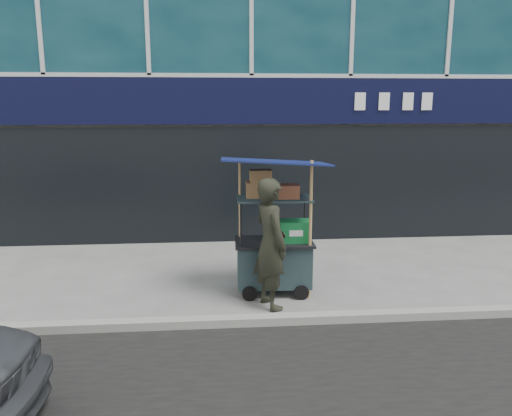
{
  "coord_description": "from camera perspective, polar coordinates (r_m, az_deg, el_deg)",
  "views": [
    {
      "loc": [
        -0.77,
        -6.3,
        2.86
      ],
      "look_at": [
        -0.14,
        1.2,
        1.28
      ],
      "focal_mm": 35.0,
      "sensor_mm": 36.0,
      "label": 1
    }
  ],
  "objects": [
    {
      "name": "vendor_man",
      "position": [
        7.02,
        1.68,
        -4.09
      ],
      "size": [
        0.66,
        0.79,
        1.87
      ],
      "primitive_type": "imported",
      "rotation": [
        0.0,
        0.0,
        1.93
      ],
      "color": "black",
      "rests_on": "ground"
    },
    {
      "name": "curb",
      "position": [
        6.75,
        2.21,
        -12.65
      ],
      "size": [
        80.0,
        0.18,
        0.12
      ],
      "primitive_type": "cube",
      "color": "gray",
      "rests_on": "ground"
    },
    {
      "name": "ground",
      "position": [
        6.96,
        2.0,
        -12.42
      ],
      "size": [
        80.0,
        80.0,
        0.0
      ],
      "primitive_type": "plane",
      "color": "slate",
      "rests_on": "ground"
    },
    {
      "name": "vendor_cart",
      "position": [
        7.6,
        2.18,
        -4.33
      ],
      "size": [
        1.59,
        1.15,
        2.12
      ],
      "rotation": [
        0.0,
        0.0,
        -0.03
      ],
      "color": "#1A292D",
      "rests_on": "ground"
    }
  ]
}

